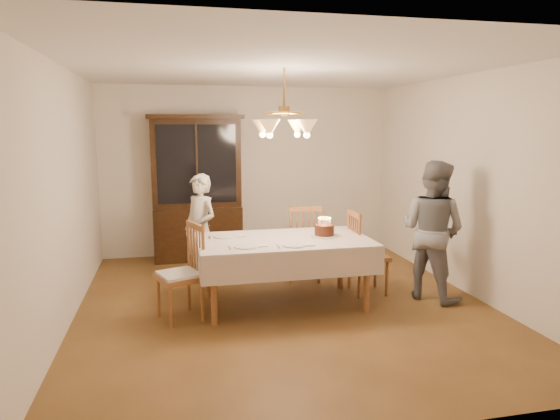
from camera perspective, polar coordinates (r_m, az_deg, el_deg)
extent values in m
plane|color=brown|center=(5.75, 0.44, -10.71)|extent=(5.00, 5.00, 0.00)
plane|color=white|center=(5.43, 0.48, 16.00)|extent=(5.00, 5.00, 0.00)
plane|color=silver|center=(7.88, -3.64, 4.48)|extent=(4.50, 0.00, 4.50)
plane|color=silver|center=(3.09, 10.95, -3.45)|extent=(4.50, 0.00, 4.50)
plane|color=silver|center=(5.40, -23.49, 1.43)|extent=(0.00, 5.00, 5.00)
plane|color=silver|center=(6.33, 20.74, 2.67)|extent=(0.00, 5.00, 5.00)
cube|color=brown|center=(5.54, 0.45, -3.60)|extent=(1.80, 1.00, 0.04)
cube|color=beige|center=(5.53, 0.45, -3.36)|extent=(1.90, 1.10, 0.01)
cylinder|color=brown|center=(5.12, -7.57, -9.15)|extent=(0.07, 0.07, 0.71)
cylinder|color=brown|center=(5.49, 9.89, -7.91)|extent=(0.07, 0.07, 0.71)
cylinder|color=brown|center=(5.92, -8.29, -6.59)|extent=(0.07, 0.07, 0.71)
cylinder|color=brown|center=(6.25, 6.96, -5.71)|extent=(0.07, 0.07, 0.71)
cube|color=black|center=(7.66, -9.34, -2.58)|extent=(1.30, 0.50, 0.80)
cube|color=black|center=(7.57, -9.57, 5.30)|extent=(1.30, 0.40, 1.30)
cube|color=black|center=(7.37, -9.49, 5.19)|extent=(1.14, 0.01, 1.14)
cube|color=black|center=(7.50, -9.69, 10.46)|extent=(1.38, 0.54, 0.06)
cube|color=brown|center=(6.52, 2.76, -4.13)|extent=(0.50, 0.49, 0.05)
cube|color=brown|center=(6.24, 2.97, 0.11)|extent=(0.40, 0.10, 0.06)
cylinder|color=brown|center=(6.77, 4.13, -5.70)|extent=(0.04, 0.04, 0.43)
cylinder|color=brown|center=(6.73, 1.07, -5.76)|extent=(0.04, 0.04, 0.43)
cylinder|color=brown|center=(6.44, 4.50, -6.49)|extent=(0.04, 0.04, 0.43)
cylinder|color=brown|center=(6.41, 1.28, -6.55)|extent=(0.04, 0.04, 0.43)
cube|color=brown|center=(5.29, -11.42, -7.55)|extent=(0.55, 0.56, 0.05)
cube|color=brown|center=(5.24, -9.67, -1.81)|extent=(0.17, 0.39, 0.06)
cylinder|color=brown|center=(5.47, -13.72, -9.65)|extent=(0.04, 0.04, 0.43)
cylinder|color=brown|center=(5.15, -12.36, -10.82)|extent=(0.04, 0.04, 0.43)
cylinder|color=brown|center=(5.59, -10.39, -9.14)|extent=(0.04, 0.04, 0.43)
cylinder|color=brown|center=(5.27, -8.85, -10.24)|extent=(0.04, 0.04, 0.43)
cube|color=beige|center=(5.28, -11.43, -7.18)|extent=(0.50, 0.51, 0.03)
cube|color=brown|center=(6.11, 10.05, -5.21)|extent=(0.43, 0.45, 0.05)
cube|color=brown|center=(5.93, 8.48, -0.46)|extent=(0.05, 0.40, 0.06)
cylinder|color=brown|center=(6.07, 12.11, -7.67)|extent=(0.04, 0.04, 0.43)
cylinder|color=brown|center=(6.39, 10.85, -6.76)|extent=(0.04, 0.04, 0.43)
cylinder|color=brown|center=(5.95, 9.07, -7.93)|extent=(0.04, 0.04, 0.43)
cylinder|color=brown|center=(6.28, 7.94, -6.98)|extent=(0.04, 0.04, 0.43)
imported|color=beige|center=(6.35, -9.08, -2.25)|extent=(0.58, 0.61, 1.41)
imported|color=slate|center=(6.01, 17.01, -2.23)|extent=(0.93, 0.99, 1.61)
cylinder|color=white|center=(5.69, 5.08, -2.93)|extent=(0.30, 0.30, 0.01)
cylinder|color=#38180C|center=(5.67, 5.09, -2.27)|extent=(0.22, 0.22, 0.12)
cylinder|color=#598CD8|center=(5.67, 5.74, -1.30)|extent=(0.01, 0.01, 0.07)
sphere|color=#FFB23F|center=(5.67, 5.75, -0.90)|extent=(0.01, 0.01, 0.01)
cylinder|color=pink|center=(5.70, 5.60, -1.25)|extent=(0.01, 0.01, 0.07)
sphere|color=#FFB23F|center=(5.69, 5.61, -0.86)|extent=(0.01, 0.01, 0.01)
cylinder|color=#EACC66|center=(5.71, 5.38, -1.22)|extent=(0.01, 0.01, 0.07)
sphere|color=#FFB23F|center=(5.70, 5.39, -0.82)|extent=(0.01, 0.01, 0.01)
cylinder|color=#598CD8|center=(5.72, 5.11, -1.21)|extent=(0.01, 0.01, 0.07)
sphere|color=#FFB23F|center=(5.71, 5.12, -0.81)|extent=(0.01, 0.01, 0.01)
cylinder|color=pink|center=(5.71, 4.84, -1.21)|extent=(0.01, 0.01, 0.07)
sphere|color=#FFB23F|center=(5.71, 4.85, -0.82)|extent=(0.01, 0.01, 0.01)
cylinder|color=#EACC66|center=(5.70, 4.62, -1.24)|extent=(0.01, 0.01, 0.07)
sphere|color=#FFB23F|center=(5.69, 4.62, -0.84)|extent=(0.01, 0.01, 0.01)
cylinder|color=#598CD8|center=(5.67, 4.47, -1.28)|extent=(0.01, 0.01, 0.07)
sphere|color=#FFB23F|center=(5.67, 4.48, -0.88)|extent=(0.01, 0.01, 0.01)
cylinder|color=pink|center=(5.65, 4.44, -1.33)|extent=(0.01, 0.01, 0.07)
sphere|color=#FFB23F|center=(5.64, 4.44, -0.93)|extent=(0.01, 0.01, 0.01)
cylinder|color=#EACC66|center=(5.62, 4.52, -1.38)|extent=(0.01, 0.01, 0.07)
sphere|color=#FFB23F|center=(5.61, 4.53, -0.98)|extent=(0.01, 0.01, 0.01)
cylinder|color=#598CD8|center=(5.60, 4.70, -1.42)|extent=(0.01, 0.01, 0.07)
sphere|color=#FFB23F|center=(5.59, 4.71, -1.02)|extent=(0.01, 0.01, 0.01)
cylinder|color=pink|center=(5.59, 4.96, -1.45)|extent=(0.01, 0.01, 0.07)
sphere|color=#FFB23F|center=(5.58, 4.97, -1.05)|extent=(0.01, 0.01, 0.01)
cylinder|color=#EACC66|center=(5.59, 5.24, -1.45)|extent=(0.01, 0.01, 0.07)
sphere|color=#FFB23F|center=(5.58, 5.25, -1.05)|extent=(0.01, 0.01, 0.01)
cylinder|color=#598CD8|center=(5.60, 5.50, -1.44)|extent=(0.01, 0.01, 0.07)
sphere|color=#FFB23F|center=(5.59, 5.51, -1.03)|extent=(0.01, 0.01, 0.01)
cylinder|color=pink|center=(5.62, 5.69, -1.40)|extent=(0.01, 0.01, 0.07)
sphere|color=#FFB23F|center=(5.61, 5.69, -1.00)|extent=(0.01, 0.01, 0.01)
cylinder|color=#EACC66|center=(5.65, 5.77, -1.35)|extent=(0.01, 0.01, 0.07)
sphere|color=#FFB23F|center=(5.64, 5.78, -0.95)|extent=(0.01, 0.01, 0.01)
cylinder|color=white|center=(5.17, -3.90, -4.16)|extent=(0.25, 0.25, 0.02)
cube|color=silver|center=(5.15, -5.80, -4.29)|extent=(0.01, 0.16, 0.01)
cube|color=beige|center=(5.20, -2.02, -4.09)|extent=(0.10, 0.10, 0.01)
cylinder|color=white|center=(5.21, 1.60, -4.04)|extent=(0.24, 0.24, 0.02)
cube|color=silver|center=(5.17, -0.20, -4.18)|extent=(0.02, 0.16, 0.01)
cube|color=beige|center=(5.25, 3.37, -3.96)|extent=(0.10, 0.10, 0.01)
cylinder|color=white|center=(5.66, -6.28, -3.01)|extent=(0.26, 0.26, 0.02)
cube|color=silver|center=(5.64, -8.05, -3.12)|extent=(0.01, 0.16, 0.01)
cube|color=beige|center=(5.68, -4.51, -2.95)|extent=(0.10, 0.10, 0.01)
cylinder|color=#BF8C3F|center=(5.41, 0.47, 13.89)|extent=(0.02, 0.02, 0.40)
cylinder|color=#BF8C3F|center=(5.40, 0.47, 11.25)|extent=(0.12, 0.12, 0.10)
cone|color=#D8994C|center=(5.64, 2.00, 9.34)|extent=(0.22, 0.22, 0.18)
sphere|color=#FFD899|center=(5.64, 1.99, 8.62)|extent=(0.07, 0.07, 0.07)
cone|color=#D8994C|center=(5.55, -2.02, 9.33)|extent=(0.22, 0.22, 0.18)
sphere|color=#FFD899|center=(5.55, -2.01, 8.61)|extent=(0.07, 0.07, 0.07)
cone|color=#D8994C|center=(5.16, -1.20, 9.33)|extent=(0.22, 0.22, 0.18)
sphere|color=#FFD899|center=(5.16, -1.20, 8.55)|extent=(0.07, 0.07, 0.07)
cone|color=#D8994C|center=(5.25, 3.09, 9.32)|extent=(0.22, 0.22, 0.18)
sphere|color=#FFD899|center=(5.25, 3.09, 8.56)|extent=(0.07, 0.07, 0.07)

